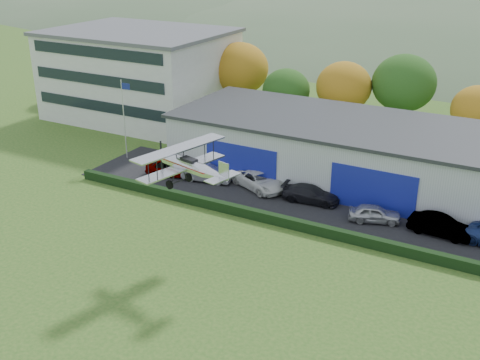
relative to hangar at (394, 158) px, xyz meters
The scene contains 15 objects.
ground 28.55m from the hangar, 100.13° to the right, with size 300.00×300.00×0.00m, color #2D5A1C.
apron 7.72m from the hangar, 105.99° to the right, with size 48.00×9.00×0.05m, color black.
hedge 12.16m from the hangar, 99.64° to the right, with size 46.00×0.60×0.80m, color black.
hangar is the anchor object (origin of this frame).
office_block 33.84m from the hangar, 167.99° to the left, with size 20.60×15.60×10.40m.
flagpole 25.68m from the hangar, 166.49° to the right, with size 1.05×0.10×8.00m.
tree_belt 13.63m from the hangar, 108.16° to the left, with size 75.70×13.22×10.12m.
distant_hills 113.51m from the hangar, 94.79° to the left, with size 430.00×196.00×56.00m.
car_0 19.94m from the hangar, 157.64° to the right, with size 1.96×4.87×1.66m, color gray.
car_1 16.59m from the hangar, 154.40° to the right, with size 1.58×4.54×1.49m, color silver.
car_2 11.99m from the hangar, 147.55° to the right, with size 2.48×5.38×1.50m, color silver.
car_3 8.58m from the hangar, 126.19° to the right, with size 1.95×4.80×1.39m, color black.
car_4 8.04m from the hangar, 84.17° to the right, with size 1.61×4.00×1.36m, color silver.
car_5 9.68m from the hangar, 53.12° to the right, with size 1.61×4.60×1.52m, color gray.
biplane 21.62m from the hangar, 113.18° to the right, with size 6.36×7.23×2.69m.
Camera 1 is at (16.05, -20.11, 20.51)m, focal length 43.33 mm.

